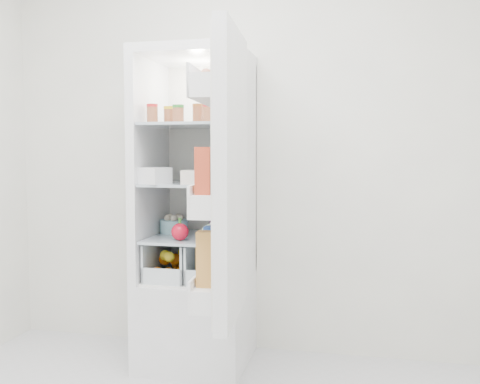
% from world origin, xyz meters
% --- Properties ---
extents(room_walls, '(3.02, 3.02, 2.61)m').
position_xyz_m(room_walls, '(0.00, 0.00, 1.59)').
color(room_walls, white).
rests_on(room_walls, ground).
extents(refrigerator, '(0.60, 0.60, 1.80)m').
position_xyz_m(refrigerator, '(-0.20, 1.25, 0.67)').
color(refrigerator, white).
rests_on(refrigerator, ground).
extents(shelf_low, '(0.49, 0.53, 0.01)m').
position_xyz_m(shelf_low, '(-0.20, 1.19, 0.74)').
color(shelf_low, '#A0B0BC').
rests_on(shelf_low, refrigerator).
extents(shelf_mid, '(0.49, 0.53, 0.02)m').
position_xyz_m(shelf_mid, '(-0.20, 1.19, 1.05)').
color(shelf_mid, '#A0B0BC').
rests_on(shelf_mid, refrigerator).
extents(shelf_top, '(0.49, 0.53, 0.02)m').
position_xyz_m(shelf_top, '(-0.20, 1.19, 1.38)').
color(shelf_top, '#A0B0BC').
rests_on(shelf_top, refrigerator).
extents(crisper_left, '(0.23, 0.46, 0.22)m').
position_xyz_m(crisper_left, '(-0.32, 1.19, 0.61)').
color(crisper_left, silver).
rests_on(crisper_left, refrigerator).
extents(crisper_right, '(0.23, 0.46, 0.22)m').
position_xyz_m(crisper_right, '(-0.08, 1.19, 0.61)').
color(crisper_right, silver).
rests_on(crisper_right, refrigerator).
extents(condiment_jars, '(0.38, 0.16, 0.08)m').
position_xyz_m(condiment_jars, '(-0.24, 1.07, 1.43)').
color(condiment_jars, '#B21919').
rests_on(condiment_jars, shelf_top).
extents(squeeze_bottle, '(0.06, 0.06, 0.16)m').
position_xyz_m(squeeze_bottle, '(0.01, 1.34, 1.47)').
color(squeeze_bottle, silver).
rests_on(squeeze_bottle, shelf_top).
extents(tub_white, '(0.18, 0.18, 0.09)m').
position_xyz_m(tub_white, '(-0.37, 0.99, 1.10)').
color(tub_white, silver).
rests_on(tub_white, shelf_mid).
extents(tub_cream, '(0.13, 0.13, 0.08)m').
position_xyz_m(tub_cream, '(-0.14, 1.02, 1.10)').
color(tub_cream, silver).
rests_on(tub_cream, shelf_mid).
extents(tin_red, '(0.09, 0.09, 0.06)m').
position_xyz_m(tin_red, '(-0.01, 1.16, 1.09)').
color(tin_red, red).
rests_on(tin_red, shelf_mid).
extents(foil_tray, '(0.21, 0.18, 0.05)m').
position_xyz_m(foil_tray, '(-0.23, 1.37, 1.08)').
color(foil_tray, silver).
rests_on(foil_tray, shelf_mid).
extents(red_cabbage, '(0.15, 0.15, 0.15)m').
position_xyz_m(red_cabbage, '(-0.06, 1.24, 0.82)').
color(red_cabbage, '#4E1B45').
rests_on(red_cabbage, shelf_low).
extents(bell_pepper, '(0.09, 0.09, 0.09)m').
position_xyz_m(bell_pepper, '(-0.24, 1.02, 0.79)').
color(bell_pepper, red).
rests_on(bell_pepper, shelf_low).
extents(mushroom_bowl, '(0.21, 0.21, 0.08)m').
position_xyz_m(mushroom_bowl, '(-0.36, 1.28, 0.79)').
color(mushroom_bowl, '#9CD9E9').
rests_on(mushroom_bowl, shelf_low).
extents(salad_bag, '(0.10, 0.10, 0.10)m').
position_xyz_m(salad_bag, '(-0.05, 0.97, 0.80)').
color(salad_bag, '#B2CF9B').
rests_on(salad_bag, shelf_low).
extents(citrus_pile, '(0.20, 0.31, 0.16)m').
position_xyz_m(citrus_pile, '(-0.33, 1.15, 0.59)').
color(citrus_pile, '#E95F0C').
rests_on(citrus_pile, refrigerator).
extents(veg_pile, '(0.16, 0.30, 0.10)m').
position_xyz_m(veg_pile, '(-0.07, 1.18, 0.56)').
color(veg_pile, '#1C4C19').
rests_on(veg_pile, refrigerator).
extents(fridge_door, '(0.21, 0.60, 1.30)m').
position_xyz_m(fridge_door, '(0.12, 0.61, 1.09)').
color(fridge_door, white).
rests_on(fridge_door, refrigerator).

